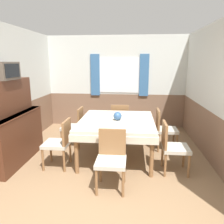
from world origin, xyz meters
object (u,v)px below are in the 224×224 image
object	(u,v)px
dining_table	(117,125)
chair_right_far	(164,128)
chair_head_window	(120,120)
tv	(5,71)
chair_left_near	(60,141)
chair_right_near	(172,145)
chair_left_far	(75,125)
chair_head_near	(111,157)
vase	(118,116)
sideboard	(13,128)

from	to	relation	value
dining_table	chair_right_far	size ratio (longest dim) A/B	1.85
chair_head_window	tv	distance (m)	2.74
chair_left_near	chair_right_near	distance (m)	1.97
chair_left_near	tv	distance (m)	1.56
chair_left_near	chair_right_far	bearing A→B (deg)	-62.42
dining_table	tv	world-z (taller)	tv
tv	chair_left_far	bearing A→B (deg)	44.70
dining_table	chair_right_near	bearing A→B (deg)	-27.58
chair_left_far	chair_left_near	world-z (taller)	same
chair_head_near	chair_left_near	world-z (taller)	same
chair_head_near	chair_left_near	distance (m)	1.13
chair_left_near	vase	bearing A→B (deg)	-64.53
chair_head_near	chair_head_window	distance (m)	2.15
dining_table	chair_left_near	xyz separation A→B (m)	(-0.98, -0.51, -0.19)
chair_head_window	chair_left_far	bearing A→B (deg)	-150.26
chair_left_far	chair_head_near	bearing A→B (deg)	-148.25
chair_right_near	sideboard	xyz separation A→B (m)	(-2.91, 0.14, 0.18)
chair_left_near	chair_right_far	xyz separation A→B (m)	(1.97, 1.03, 0.00)
chair_right_near	vase	world-z (taller)	vase
chair_head_window	vase	bearing A→B (deg)	-89.19
chair_head_near	dining_table	bearing A→B (deg)	-90.00
dining_table	chair_head_near	distance (m)	1.09
chair_head_near	chair_left_near	size ratio (longest dim) A/B	1.00
chair_right_far	tv	bearing A→B (deg)	-72.17
chair_left_far	vase	xyz separation A→B (m)	(1.00, -0.55, 0.37)
chair_left_near	chair_right_near	xyz separation A→B (m)	(1.97, 0.00, 0.00)
chair_right_near	sideboard	size ratio (longest dim) A/B	0.56
chair_right_near	tv	xyz separation A→B (m)	(-2.91, 0.09, 1.23)
chair_left_near	sideboard	xyz separation A→B (m)	(-0.94, 0.14, 0.18)
chair_head_near	tv	xyz separation A→B (m)	(-1.93, 0.65, 1.23)
chair_head_near	chair_head_window	size ratio (longest dim) A/B	1.00
chair_left_far	chair_right_near	distance (m)	2.22
chair_head_near	sideboard	bearing A→B (deg)	-19.90
chair_right_near	vase	distance (m)	1.14
chair_head_near	chair_right_near	bearing A→B (deg)	-150.26
dining_table	vase	world-z (taller)	vase
chair_head_window	chair_left_near	world-z (taller)	same
dining_table	sideboard	world-z (taller)	sideboard
chair_head_window	chair_left_near	bearing A→B (deg)	-121.75
dining_table	chair_left_near	world-z (taller)	chair_left_near
chair_right_far	vase	xyz separation A→B (m)	(-0.97, -0.55, 0.37)
dining_table	chair_left_far	size ratio (longest dim) A/B	1.85
chair_left_far	tv	xyz separation A→B (m)	(-0.95, -0.94, 1.23)
chair_left_near	tv	world-z (taller)	tv
chair_left_far	chair_right_far	bearing A→B (deg)	-90.00
chair_left_near	chair_right_far	distance (m)	2.22
chair_head_near	tv	bearing A→B (deg)	-18.67
tv	chair_left_near	bearing A→B (deg)	-5.44
sideboard	vase	world-z (taller)	sideboard
chair_head_window	chair_right_near	bearing A→B (deg)	-58.25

